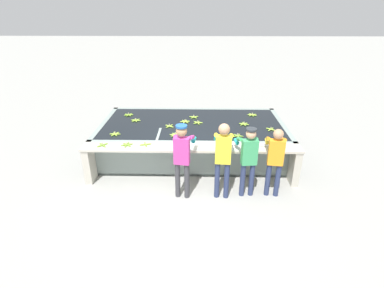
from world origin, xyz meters
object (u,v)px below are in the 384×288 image
banana_bunch_floating_8 (252,115)px  banana_bunch_floating_11 (238,136)px  banana_bunch_floating_2 (129,115)px  knife_0 (258,146)px  worker_2 (249,156)px  banana_bunch_ledge_1 (127,145)px  banana_bunch_floating_5 (169,126)px  banana_bunch_floating_4 (271,129)px  worker_0 (182,154)px  banana_bunch_floating_3 (194,117)px  banana_bunch_floating_0 (175,135)px  worker_3 (275,157)px  banana_bunch_floating_6 (185,121)px  worker_1 (223,154)px  banana_bunch_floating_9 (198,123)px  banana_bunch_floating_1 (115,134)px  banana_bunch_ledge_2 (103,145)px  banana_bunch_floating_10 (244,124)px  banana_bunch_floating_7 (136,120)px  banana_bunch_ledge_0 (146,144)px

banana_bunch_floating_8 → banana_bunch_floating_11: 1.69m
banana_bunch_floating_2 → knife_0: banana_bunch_floating_2 is taller
worker_2 → banana_bunch_ledge_1: (-2.67, 0.54, -0.02)m
banana_bunch_floating_5 → banana_bunch_floating_4: bearing=-3.8°
worker_0 → knife_0: (1.68, 0.66, -0.09)m
banana_bunch_floating_3 → banana_bunch_floating_0: bearing=-108.3°
banana_bunch_floating_0 → banana_bunch_floating_11: (1.52, -0.03, 0.00)m
worker_3 → banana_bunch_floating_6: size_ratio=5.52×
worker_1 → banana_bunch_floating_4: worker_1 is taller
worker_0 → banana_bunch_floating_2: bearing=121.9°
banana_bunch_floating_9 → banana_bunch_floating_11: (0.97, -0.90, 0.00)m
banana_bunch_floating_1 → banana_bunch_ledge_1: (0.43, -0.63, 0.00)m
banana_bunch_floating_9 → banana_bunch_ledge_2: size_ratio=1.23×
worker_3 → banana_bunch_floating_0: worker_3 is taller
banana_bunch_floating_10 → banana_bunch_floating_5: bearing=-174.4°
banana_bunch_ledge_1 → knife_0: banana_bunch_ledge_1 is taller
banana_bunch_floating_9 → banana_bunch_floating_11: 1.32m
worker_3 → banana_bunch_floating_4: worker_3 is taller
banana_bunch_floating_9 → worker_3: bearing=-50.9°
worker_1 → banana_bunch_ledge_1: 2.22m
banana_bunch_floating_8 → worker_3: bearing=-89.1°
banana_bunch_floating_1 → banana_bunch_floating_5: (1.29, 0.57, 0.00)m
banana_bunch_floating_3 → banana_bunch_floating_9: 0.47m
worker_2 → banana_bunch_ledge_2: 3.26m
banana_bunch_floating_3 → banana_bunch_floating_6: size_ratio=0.98×
banana_bunch_floating_3 → banana_bunch_floating_7: (-1.60, -0.30, -0.00)m
banana_bunch_floating_7 → banana_bunch_ledge_0: 1.68m
banana_bunch_floating_0 → knife_0: (1.91, -0.59, -0.01)m
worker_1 → banana_bunch_floating_5: worker_1 is taller
banana_bunch_floating_10 → worker_1: bearing=-109.4°
banana_bunch_floating_5 → banana_bunch_floating_7: size_ratio=0.89×
worker_1 → banana_bunch_floating_9: worker_1 is taller
banana_bunch_ledge_0 → banana_bunch_floating_6: bearing=61.3°
worker_2 → banana_bunch_ledge_0: bearing=165.9°
worker_1 → banana_bunch_ledge_2: (-2.68, 0.60, -0.10)m
banana_bunch_floating_7 → banana_bunch_floating_9: (1.71, -0.15, 0.00)m
banana_bunch_floating_4 → banana_bunch_ledge_2: bearing=-165.4°
worker_3 → banana_bunch_floating_8: (-0.04, 2.69, 0.00)m
banana_bunch_floating_0 → banana_bunch_floating_9: (0.55, 0.86, 0.00)m
worker_0 → banana_bunch_floating_2: (-1.70, 2.72, -0.09)m
banana_bunch_floating_10 → banana_bunch_floating_3: bearing=158.2°
worker_1 → banana_bunch_floating_9: (-0.52, 2.10, -0.10)m
worker_3 → banana_bunch_floating_8: bearing=90.9°
banana_bunch_floating_6 → banana_bunch_floating_10: 1.59m
worker_2 → banana_bunch_ledge_2: (-3.22, 0.51, -0.02)m
banana_bunch_floating_5 → banana_bunch_floating_6: (0.40, 0.36, -0.00)m
banana_bunch_floating_2 → banana_bunch_ledge_2: 2.12m
banana_bunch_floating_5 → banana_bunch_floating_7: bearing=156.1°
banana_bunch_ledge_2 → banana_bunch_floating_11: bearing=11.0°
worker_1 → banana_bunch_ledge_0: (-1.71, 0.65, -0.10)m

